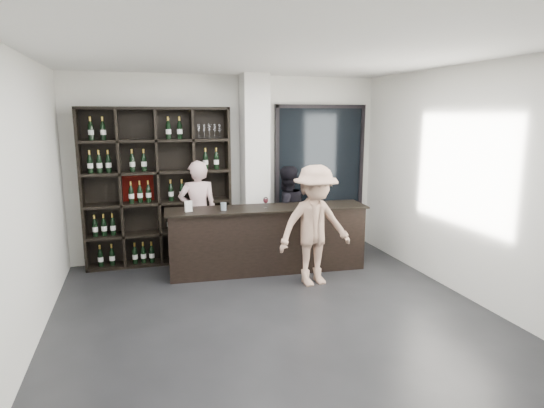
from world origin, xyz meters
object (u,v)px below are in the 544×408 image
object	(u,v)px
customer	(315,226)
tasting_counter	(268,239)
wine_shelf	(158,187)
taster_black	(286,213)
taster_pink	(198,213)

from	to	relation	value
customer	tasting_counter	bearing A→B (deg)	116.15
wine_shelf	taster_black	world-z (taller)	wine_shelf
taster_pink	taster_black	size ratio (longest dim) A/B	1.08
tasting_counter	taster_pink	size ratio (longest dim) A/B	1.82
wine_shelf	taster_black	xyz separation A→B (m)	(1.94, -0.33, -0.45)
taster_black	customer	size ratio (longest dim) A/B	0.91
wine_shelf	taster_pink	xyz separation A→B (m)	(0.58, -0.17, -0.39)
taster_black	taster_pink	bearing A→B (deg)	-18.40
taster_pink	tasting_counter	bearing A→B (deg)	147.04
tasting_counter	taster_black	distance (m)	0.71
wine_shelf	customer	distance (m)	2.51
tasting_counter	taster_black	world-z (taller)	taster_black
wine_shelf	taster_black	bearing A→B (deg)	-9.71
taster_pink	customer	xyz separation A→B (m)	(1.39, -1.35, 0.01)
wine_shelf	tasting_counter	world-z (taller)	wine_shelf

